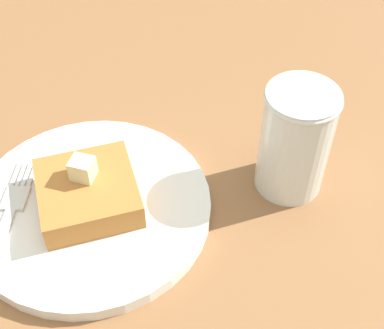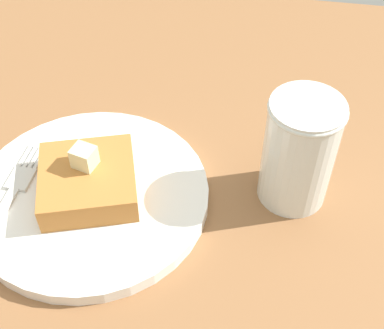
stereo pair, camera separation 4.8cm
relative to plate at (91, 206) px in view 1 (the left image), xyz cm
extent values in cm
cube|color=brown|center=(-4.40, -0.64, -1.85)|extent=(91.03, 91.03, 2.09)
cylinder|color=white|center=(0.00, 0.00, -0.11)|extent=(22.45, 22.45, 1.39)
torus|color=#353A37|center=(0.00, 0.00, 0.19)|extent=(22.45, 22.45, 0.80)
cube|color=#B47133|center=(0.00, 0.00, 1.98)|extent=(10.95, 10.96, 2.78)
cube|color=beige|center=(0.78, 0.26, 4.38)|extent=(2.28, 2.42, 2.02)
cube|color=silver|center=(0.18, 6.96, 0.77)|extent=(2.89, 2.31, 0.36)
cube|color=silver|center=(3.21, 7.66, 0.77)|extent=(3.21, 0.45, 0.36)
cube|color=silver|center=(3.19, 7.11, 0.77)|extent=(3.21, 0.45, 0.36)
cube|color=silver|center=(3.16, 6.56, 0.77)|extent=(3.21, 0.45, 0.36)
cube|color=silver|center=(3.14, 6.01, 0.77)|extent=(3.21, 0.45, 0.36)
cylinder|color=#5C2807|center=(4.25, -18.83, 3.33)|extent=(6.02, 6.02, 8.27)
cylinder|color=silver|center=(4.25, -18.83, 4.79)|extent=(6.54, 6.54, 11.18)
torus|color=silver|center=(4.25, -18.83, 9.93)|extent=(6.78, 6.78, 0.50)
camera|label=1|loc=(-30.96, -10.16, 39.21)|focal=50.00mm
camera|label=2|loc=(-30.50, -14.98, 39.21)|focal=50.00mm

